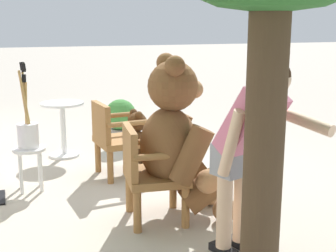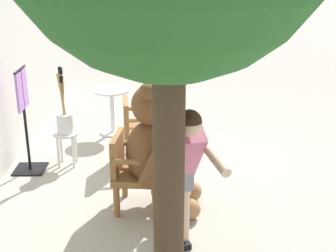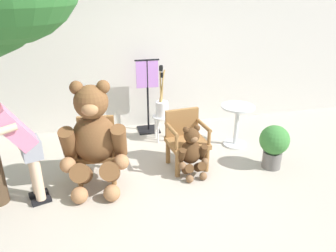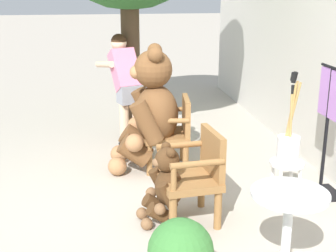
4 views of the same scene
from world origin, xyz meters
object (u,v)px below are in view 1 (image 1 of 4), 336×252
at_px(wooden_chair_right, 116,137).
at_px(brush_bucket, 28,130).
at_px(teddy_bear_large, 178,140).
at_px(white_stool, 30,157).
at_px(round_side_table, 63,123).
at_px(potted_plant, 121,119).
at_px(wooden_chair_left, 149,171).
at_px(teddy_bear_small, 139,142).
at_px(person_visitor, 248,142).

bearing_deg(wooden_chair_right, brush_bucket, 99.44).
relative_size(teddy_bear_large, white_stool, 3.21).
bearing_deg(teddy_bear_large, round_side_table, 17.17).
distance_m(wooden_chair_right, brush_bucket, 0.99).
xyz_separation_m(brush_bucket, round_side_table, (1.19, -0.49, -0.20)).
bearing_deg(potted_plant, wooden_chair_left, 172.01).
bearing_deg(round_side_table, wooden_chair_left, -168.68).
distance_m(wooden_chair_right, teddy_bear_small, 0.30).
relative_size(wooden_chair_right, teddy_bear_large, 0.58).
bearing_deg(wooden_chair_right, potted_plant, -16.00).
xyz_separation_m(teddy_bear_large, person_visitor, (-0.88, -0.22, 0.17)).
distance_m(teddy_bear_large, round_side_table, 2.49).
bearing_deg(white_stool, potted_plant, -42.96).
relative_size(wooden_chair_right, white_stool, 1.87).
bearing_deg(wooden_chair_left, teddy_bear_small, -12.02).
bearing_deg(brush_bucket, wooden_chair_right, -80.56).
bearing_deg(brush_bucket, wooden_chair_left, -140.19).
bearing_deg(brush_bucket, person_visitor, -144.90).
relative_size(wooden_chair_right, potted_plant, 1.26).
xyz_separation_m(person_visitor, white_stool, (2.05, 1.44, -0.54)).
relative_size(wooden_chair_left, teddy_bear_large, 0.58).
relative_size(wooden_chair_left, white_stool, 1.87).
xyz_separation_m(teddy_bear_small, person_visitor, (-2.22, -0.19, 0.53)).
height_order(wooden_chair_left, potted_plant, wooden_chair_left).
bearing_deg(teddy_bear_small, teddy_bear_large, 179.08).
distance_m(wooden_chair_left, potted_plant, 2.60).
xyz_separation_m(wooden_chair_left, white_stool, (1.15, 0.96, -0.11)).
xyz_separation_m(teddy_bear_large, round_side_table, (2.36, 0.73, -0.28)).
relative_size(teddy_bear_small, person_visitor, 0.51).
bearing_deg(wooden_chair_right, white_stool, 99.39).
height_order(wooden_chair_left, teddy_bear_large, teddy_bear_large).
relative_size(wooden_chair_right, teddy_bear_small, 1.14).
height_order(round_side_table, potted_plant, round_side_table).
bearing_deg(wooden_chair_left, person_visitor, -151.91).
bearing_deg(person_visitor, brush_bucket, 35.10).
bearing_deg(person_visitor, wooden_chair_left, 28.09).
distance_m(teddy_bear_small, round_side_table, 1.27).
xyz_separation_m(teddy_bear_small, brush_bucket, (-0.17, 1.24, 0.28)).
xyz_separation_m(teddy_bear_large, brush_bucket, (1.17, 1.22, -0.07)).
xyz_separation_m(wooden_chair_left, potted_plant, (2.57, -0.36, -0.07)).
xyz_separation_m(wooden_chair_left, wooden_chair_right, (1.31, 0.00, 0.00)).
relative_size(teddy_bear_small, white_stool, 1.65).
xyz_separation_m(wooden_chair_right, person_visitor, (-2.21, -0.48, 0.44)).
bearing_deg(person_visitor, wooden_chair_right, 12.19).
bearing_deg(potted_plant, person_visitor, -178.10).
bearing_deg(brush_bucket, teddy_bear_small, -82.19).
relative_size(wooden_chair_left, round_side_table, 1.19).
distance_m(teddy_bear_large, potted_plant, 2.61).
height_order(wooden_chair_right, teddy_bear_small, wooden_chair_right).
distance_m(wooden_chair_left, white_stool, 1.51).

